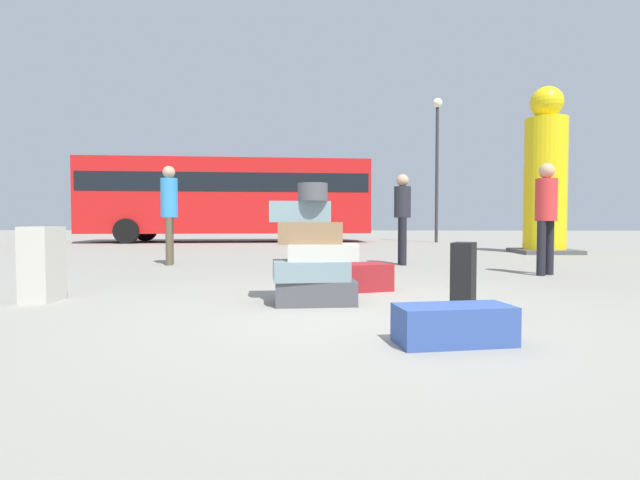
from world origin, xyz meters
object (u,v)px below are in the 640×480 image
at_px(suitcase_charcoal_left_side, 330,255).
at_px(suitcase_cream_foreground_near, 42,264).
at_px(suitcase_navy_behind_tower, 454,325).
at_px(suitcase_black_right_side, 463,279).
at_px(person_passerby_in_red, 169,206).
at_px(person_bearded_onlooker, 402,211).
at_px(yellow_dummy_statue, 545,180).
at_px(lamp_post, 437,147).
at_px(person_tourist_with_camera, 546,209).
at_px(suitcase_maroon_upright_blue, 362,277).
at_px(suitcase_tower, 312,255).
at_px(parked_bus, 229,195).

height_order(suitcase_charcoal_left_side, suitcase_cream_foreground_near, suitcase_cream_foreground_near).
relative_size(suitcase_navy_behind_tower, suitcase_cream_foreground_near, 1.00).
relative_size(suitcase_black_right_side, person_passerby_in_red, 0.34).
bearing_deg(person_bearded_onlooker, yellow_dummy_statue, 128.11).
xyz_separation_m(suitcase_black_right_side, person_passerby_in_red, (-4.12, 4.42, 0.76)).
relative_size(suitcase_navy_behind_tower, lamp_post, 0.13).
relative_size(suitcase_charcoal_left_side, person_tourist_with_camera, 0.43).
distance_m(suitcase_black_right_side, person_bearded_onlooker, 4.67).
distance_m(suitcase_black_right_side, suitcase_charcoal_left_side, 2.32).
bearing_deg(suitcase_charcoal_left_side, suitcase_maroon_upright_blue, -69.06).
height_order(yellow_dummy_statue, lamp_post, lamp_post).
bearing_deg(suitcase_navy_behind_tower, suitcase_charcoal_left_side, 94.38).
xyz_separation_m(suitcase_tower, suitcase_maroon_upright_blue, (0.52, 0.88, -0.31)).
distance_m(suitcase_tower, lamp_post, 14.68).
distance_m(suitcase_maroon_upright_blue, lamp_post, 13.80).
bearing_deg(suitcase_black_right_side, person_passerby_in_red, 156.90).
bearing_deg(suitcase_navy_behind_tower, person_bearded_onlooker, 74.35).
distance_m(suitcase_navy_behind_tower, parked_bus, 16.26).
xyz_separation_m(suitcase_black_right_side, person_bearded_onlooker, (0.08, 4.62, 0.68)).
relative_size(suitcase_charcoal_left_side, parked_bus, 0.06).
relative_size(suitcase_black_right_side, yellow_dummy_statue, 0.15).
bearing_deg(suitcase_navy_behind_tower, person_passerby_in_red, 113.57).
distance_m(suitcase_navy_behind_tower, person_passerby_in_red, 6.66).
bearing_deg(parked_bus, lamp_post, -8.47).
relative_size(suitcase_tower, lamp_post, 0.21).
distance_m(person_passerby_in_red, parked_bus, 10.06).
distance_m(suitcase_tower, yellow_dummy_statue, 9.29).
height_order(suitcase_tower, person_bearded_onlooker, person_bearded_onlooker).
relative_size(suitcase_tower, parked_bus, 0.10).
relative_size(person_passerby_in_red, lamp_post, 0.33).
bearing_deg(suitcase_cream_foreground_near, person_tourist_with_camera, 21.31).
xyz_separation_m(suitcase_cream_foreground_near, lamp_post, (6.52, 13.83, 3.26)).
xyz_separation_m(person_tourist_with_camera, parked_bus, (-7.37, 11.34, 0.87)).
bearing_deg(yellow_dummy_statue, person_bearded_onlooker, -139.33).
relative_size(suitcase_charcoal_left_side, suitcase_maroon_upright_blue, 1.20).
bearing_deg(parked_bus, suitcase_tower, -81.42).
distance_m(yellow_dummy_statue, lamp_post, 6.70).
height_order(parked_bus, lamp_post, lamp_post).
height_order(person_bearded_onlooker, parked_bus, parked_bus).
distance_m(suitcase_charcoal_left_side, suitcase_maroon_upright_blue, 0.76).
distance_m(suitcase_tower, person_bearded_onlooker, 4.37).
height_order(suitcase_maroon_upright_blue, yellow_dummy_statue, yellow_dummy_statue).
height_order(suitcase_tower, yellow_dummy_statue, yellow_dummy_statue).
bearing_deg(suitcase_cream_foreground_near, parked_bus, 94.05).
relative_size(person_passerby_in_red, parked_bus, 0.16).
relative_size(suitcase_tower, person_tourist_with_camera, 0.70).
xyz_separation_m(person_tourist_with_camera, lamp_post, (0.66, 11.28, 2.66)).
distance_m(suitcase_black_right_side, suitcase_navy_behind_tower, 1.03).
bearing_deg(suitcase_charcoal_left_side, lamp_post, 62.25).
xyz_separation_m(suitcase_black_right_side, suitcase_navy_behind_tower, (-0.30, -0.97, -0.18)).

